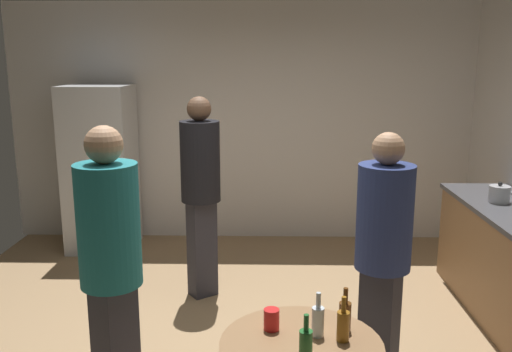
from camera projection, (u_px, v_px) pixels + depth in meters
wall_back at (243, 123)px, 6.23m from camera, size 5.32×0.06×2.70m
refrigerator at (101, 168)px, 5.94m from camera, size 0.70×0.68×1.80m
kitchen_counter at (508, 260)px, 4.49m from camera, size 0.64×1.74×0.90m
kettle at (500, 194)px, 4.54m from camera, size 0.24×0.17×0.18m
beer_bottle_amber at (343, 325)px, 2.64m from camera, size 0.06×0.06×0.23m
beer_bottle_brown at (345, 315)px, 2.74m from camera, size 0.06×0.06×0.23m
beer_bottle_green at (306, 344)px, 2.46m from camera, size 0.06×0.06×0.23m
beer_bottle_clear at (318, 320)px, 2.68m from camera, size 0.06×0.06×0.23m
plastic_cup_red at (272, 319)px, 2.75m from camera, size 0.08×0.08×0.11m
person_in_navy_shirt at (383, 244)px, 3.32m from camera, size 0.47×0.47×1.66m
person_in_black_shirt at (201, 182)px, 4.67m from camera, size 0.47×0.47×1.77m
person_in_teal_shirt at (110, 256)px, 2.98m from camera, size 0.47×0.47×1.74m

